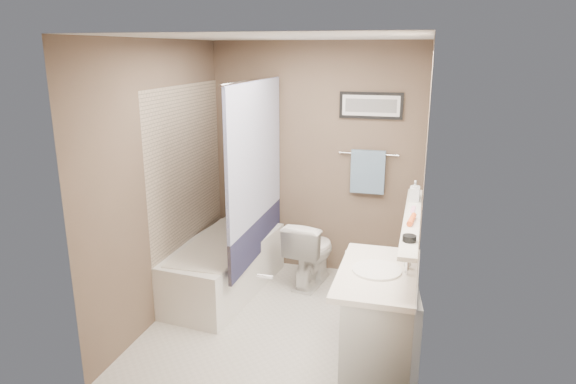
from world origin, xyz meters
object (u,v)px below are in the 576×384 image
(hair_brush_front, at_px, (412,219))
(soap_bottle, at_px, (415,191))
(toilet, at_px, (311,252))
(candle_bowl_near, at_px, (409,238))
(glass_jar, at_px, (415,192))
(bathtub, at_px, (222,267))
(vanity, at_px, (377,328))

(hair_brush_front, distance_m, soap_bottle, 0.56)
(toilet, relative_size, hair_brush_front, 3.11)
(candle_bowl_near, xyz_separation_m, soap_bottle, (0.00, 0.94, 0.07))
(toilet, relative_size, glass_jar, 6.83)
(bathtub, bearing_deg, soap_bottle, 0.65)
(bathtub, xyz_separation_m, toilet, (0.80, 0.40, 0.09))
(toilet, relative_size, soap_bottle, 3.99)
(glass_jar, bearing_deg, hair_brush_front, -90.00)
(hair_brush_front, bearing_deg, soap_bottle, 90.00)
(hair_brush_front, bearing_deg, glass_jar, 90.00)
(bathtub, xyz_separation_m, vanity, (1.60, -1.02, 0.15))
(vanity, height_order, soap_bottle, soap_bottle)
(bathtub, bearing_deg, toilet, 32.55)
(candle_bowl_near, xyz_separation_m, hair_brush_front, (0.00, 0.39, 0.00))
(bathtub, distance_m, vanity, 1.90)
(candle_bowl_near, bearing_deg, hair_brush_front, 90.00)
(bathtub, relative_size, toilet, 2.20)
(hair_brush_front, xyz_separation_m, glass_jar, (0.00, 0.66, 0.03))
(bathtub, relative_size, hair_brush_front, 6.82)
(bathtub, height_order, glass_jar, glass_jar)
(hair_brush_front, xyz_separation_m, soap_bottle, (0.00, 0.55, 0.06))
(toilet, height_order, candle_bowl_near, candle_bowl_near)
(toilet, bearing_deg, bathtub, 35.50)
(bathtub, distance_m, toilet, 0.90)
(candle_bowl_near, height_order, glass_jar, glass_jar)
(glass_jar, bearing_deg, toilet, 154.88)
(glass_jar, xyz_separation_m, soap_bottle, (0.00, -0.11, 0.04))
(candle_bowl_near, bearing_deg, toilet, 123.09)
(candle_bowl_near, bearing_deg, bathtub, 148.02)
(glass_jar, relative_size, soap_bottle, 0.58)
(glass_jar, bearing_deg, candle_bowl_near, -90.00)
(toilet, height_order, hair_brush_front, hair_brush_front)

